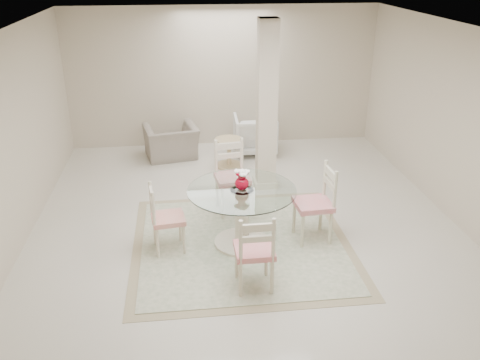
{
  "coord_description": "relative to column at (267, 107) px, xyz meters",
  "views": [
    {
      "loc": [
        -0.83,
        -6.33,
        3.54
      ],
      "look_at": [
        -0.12,
        -0.33,
        0.85
      ],
      "focal_mm": 38.0,
      "sensor_mm": 36.0,
      "label": 1
    }
  ],
  "objects": [
    {
      "name": "room_shell",
      "position": [
        -0.5,
        -1.3,
        0.51
      ],
      "size": [
        6.02,
        7.02,
        2.71
      ],
      "color": "beige",
      "rests_on": "ground"
    },
    {
      "name": "dining_table",
      "position": [
        -0.62,
        -1.83,
        -0.94
      ],
      "size": [
        1.39,
        1.39,
        0.8
      ],
      "rotation": [
        0.0,
        0.0,
        0.02
      ],
      "color": "beige",
      "rests_on": "ground"
    },
    {
      "name": "armchair_white",
      "position": [
        0.05,
        1.57,
        -0.98
      ],
      "size": [
        0.81,
        0.83,
        0.73
      ],
      "primitive_type": "imported",
      "rotation": [
        0.0,
        0.0,
        3.11
      ],
      "color": "white",
      "rests_on": "ground"
    },
    {
      "name": "column",
      "position": [
        0.0,
        0.0,
        0.0
      ],
      "size": [
        0.3,
        0.3,
        2.7
      ],
      "primitive_type": "cube",
      "color": "beige",
      "rests_on": "ground"
    },
    {
      "name": "area_rug",
      "position": [
        -0.62,
        -1.83,
        -1.34
      ],
      "size": [
        2.88,
        2.88,
        0.02
      ],
      "color": "tan",
      "rests_on": "ground"
    },
    {
      "name": "red_vase",
      "position": [
        -0.62,
        -1.83,
        -0.41
      ],
      "size": [
        0.21,
        0.2,
        0.27
      ],
      "color": "#A3051B",
      "rests_on": "dining_table"
    },
    {
      "name": "ground",
      "position": [
        -0.5,
        -1.3,
        -1.35
      ],
      "size": [
        7.0,
        7.0,
        0.0
      ],
      "primitive_type": "plane",
      "color": "silver",
      "rests_on": "ground"
    },
    {
      "name": "dining_chair_east",
      "position": [
        0.41,
        -1.8,
        -0.73
      ],
      "size": [
        0.5,
        0.5,
        1.17
      ],
      "rotation": [
        0.0,
        0.0,
        -1.5
      ],
      "color": "beige",
      "rests_on": "ground"
    },
    {
      "name": "recliner_taupe",
      "position": [
        -1.56,
        1.49,
        -1.04
      ],
      "size": [
        1.09,
        1.0,
        0.62
      ],
      "primitive_type": "imported",
      "rotation": [
        0.0,
        0.0,
        3.34
      ],
      "color": "gray",
      "rests_on": "ground"
    },
    {
      "name": "dining_chair_north",
      "position": [
        -0.65,
        -0.81,
        -0.72
      ],
      "size": [
        0.53,
        0.53,
        1.19
      ],
      "rotation": [
        0.0,
        0.0,
        0.12
      ],
      "color": "beige",
      "rests_on": "ground"
    },
    {
      "name": "dining_chair_south",
      "position": [
        -0.59,
        -2.85,
        -0.78
      ],
      "size": [
        0.44,
        0.44,
        1.09
      ],
      "rotation": [
        0.0,
        0.0,
        3.15
      ],
      "color": "beige",
      "rests_on": "ground"
    },
    {
      "name": "side_table",
      "position": [
        -0.52,
        0.9,
        -1.11
      ],
      "size": [
        0.51,
        0.51,
        0.53
      ],
      "color": "tan",
      "rests_on": "ground"
    },
    {
      "name": "dining_chair_west",
      "position": [
        -1.63,
        -1.86,
        -0.81
      ],
      "size": [
        0.46,
        0.46,
        1.02
      ],
      "rotation": [
        0.0,
        0.0,
        1.71
      ],
      "color": "#F1E3C6",
      "rests_on": "ground"
    }
  ]
}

